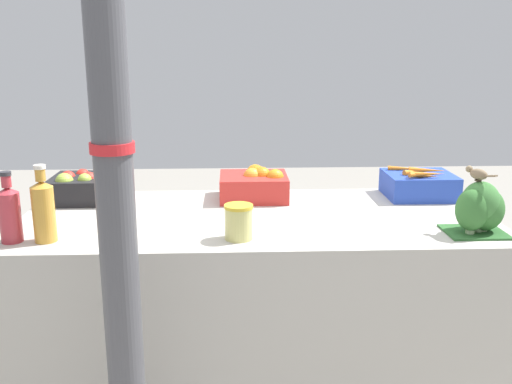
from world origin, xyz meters
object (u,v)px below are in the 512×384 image
Objects in this scene: support_pole at (115,187)px; broccoli_pile at (480,208)px; orange_crate at (254,184)px; juice_bottle_amber at (43,209)px; pickle_jar at (239,222)px; juice_bottle_ruby at (10,213)px; sparrow_bird at (478,174)px; carrot_crate at (419,184)px; apple_crate at (86,186)px.

broccoli_pile is at bearing 18.59° from support_pole.
juice_bottle_amber is (-0.77, -0.56, 0.05)m from orange_crate.
support_pole is 0.57m from pickle_jar.
orange_crate is 1.38× the size of broccoli_pile.
broccoli_pile is 0.86× the size of juice_bottle_ruby.
sparrow_bird is at bearing 2.63° from pickle_jar.
juice_bottle_ruby reaches higher than orange_crate.
carrot_crate is 2.46× the size of sparrow_bird.
orange_crate is 0.57m from pickle_jar.
juice_bottle_ruby is at bearing 179.78° from pickle_jar.
support_pole is 1.08m from orange_crate.
juice_bottle_amber is (0.12, 0.00, 0.01)m from juice_bottle_ruby.
support_pole is 1.54m from carrot_crate.
juice_bottle_amber reaches higher than pickle_jar.
pickle_jar is (-0.84, -0.56, 0.01)m from carrot_crate.
support_pole is at bearing -131.73° from pickle_jar.
carrot_crate is at bearing 20.11° from juice_bottle_amber.
apple_crate reaches higher than carrot_crate.
orange_crate is 2.46× the size of sparrow_bird.
juice_bottle_ruby is at bearing 61.97° from sparrow_bird.
juice_bottle_ruby is at bearing -180.00° from juice_bottle_amber.
juice_bottle_amber is at bearing 62.07° from sparrow_bird.
apple_crate is (-0.33, 0.96, -0.23)m from support_pole.
support_pole is 0.55m from juice_bottle_amber.
juice_bottle_ruby is 2.00× the size of pickle_jar.
sparrow_bird is (1.56, -0.52, 0.16)m from apple_crate.
juice_bottle_amber is at bearing -90.58° from apple_crate.
carrot_crate is 1.74m from juice_bottle_ruby.
support_pole is 7.55× the size of carrot_crate.
broccoli_pile is 1.72× the size of pickle_jar.
orange_crate is 0.97m from sparrow_bird.
apple_crate is at bearing 42.20° from sparrow_bird.
pickle_jar is (0.35, 0.39, -0.23)m from support_pole.
apple_crate and orange_crate have the same top height.
support_pole reaches higher than juice_bottle_ruby.
juice_bottle_ruby reaches higher than pickle_jar.
sparrow_bird reaches higher than orange_crate.
juice_bottle_ruby is 0.81m from pickle_jar.
carrot_crate is 1.01m from pickle_jar.
pickle_jar is (0.81, -0.00, -0.04)m from juice_bottle_ruby.
orange_crate is at bearing 179.66° from carrot_crate.
support_pole is 10.44× the size of broccoli_pile.
broccoli_pile is 1.70m from juice_bottle_ruby.
orange_crate is 0.98m from broccoli_pile.
apple_crate is 1.52m from carrot_crate.
sparrow_bird is (-0.01, 0.02, 0.13)m from broccoli_pile.
juice_bottle_ruby reaches higher than carrot_crate.
support_pole reaches higher than sparrow_bird.
apple_crate is 1.65m from sparrow_bird.
support_pole is at bearing -70.81° from apple_crate.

